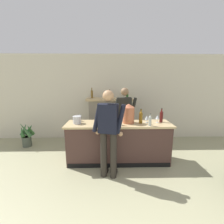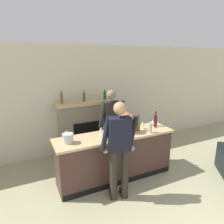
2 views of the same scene
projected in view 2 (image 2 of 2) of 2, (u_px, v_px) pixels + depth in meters
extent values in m
cube|color=beige|center=(90.00, 99.00, 5.26)|extent=(12.00, 0.07, 2.75)
cube|color=#452D27|center=(116.00, 157.00, 4.08)|extent=(2.36, 0.58, 0.91)
cube|color=tan|center=(116.00, 135.00, 3.96)|extent=(2.43, 0.65, 0.04)
cube|color=black|center=(122.00, 182.00, 3.93)|extent=(2.31, 0.01, 0.10)
cube|color=gray|center=(85.00, 129.00, 5.12)|extent=(1.27, 0.44, 1.32)
cube|color=black|center=(88.00, 139.00, 4.96)|extent=(0.70, 0.02, 0.85)
cube|color=tan|center=(84.00, 103.00, 4.92)|extent=(1.43, 0.52, 0.07)
cylinder|color=brown|center=(62.00, 98.00, 4.65)|extent=(0.07, 0.07, 0.24)
cylinder|color=brown|center=(61.00, 92.00, 4.61)|extent=(0.03, 0.03, 0.08)
cylinder|color=brown|center=(84.00, 97.00, 4.89)|extent=(0.07, 0.07, 0.20)
cylinder|color=brown|center=(84.00, 92.00, 4.85)|extent=(0.03, 0.03, 0.07)
cylinder|color=#1E531A|center=(105.00, 96.00, 5.12)|extent=(0.07, 0.07, 0.20)
cylinder|color=#1E531A|center=(105.00, 90.00, 5.08)|extent=(0.03, 0.03, 0.07)
cylinder|color=#2B2620|center=(125.00, 173.00, 3.47)|extent=(0.13, 0.13, 0.95)
cube|color=black|center=(123.00, 193.00, 3.65)|extent=(0.16, 0.26, 0.07)
cylinder|color=#2B2620|center=(114.00, 175.00, 3.43)|extent=(0.13, 0.13, 0.95)
cube|color=black|center=(113.00, 194.00, 3.61)|extent=(0.16, 0.26, 0.07)
cube|color=black|center=(120.00, 133.00, 3.26)|extent=(0.40, 0.30, 0.55)
cylinder|color=black|center=(133.00, 132.00, 3.32)|extent=(0.20, 0.08, 0.57)
sphere|color=tan|center=(132.00, 148.00, 3.42)|extent=(0.09, 0.09, 0.09)
cylinder|color=black|center=(106.00, 134.00, 3.23)|extent=(0.20, 0.08, 0.57)
sphere|color=tan|center=(106.00, 151.00, 3.33)|extent=(0.09, 0.09, 0.09)
sphere|color=tan|center=(120.00, 108.00, 3.15)|extent=(0.21, 0.21, 0.21)
cylinder|color=#2B2725|center=(108.00, 144.00, 4.64)|extent=(0.13, 0.13, 0.97)
cube|color=black|center=(109.00, 163.00, 4.69)|extent=(0.11, 0.24, 0.07)
cylinder|color=#2B2725|center=(115.00, 143.00, 4.72)|extent=(0.13, 0.13, 0.97)
cube|color=black|center=(117.00, 161.00, 4.78)|extent=(0.11, 0.24, 0.07)
cube|color=black|center=(112.00, 113.00, 4.49)|extent=(0.36, 0.23, 0.52)
cylinder|color=black|center=(103.00, 115.00, 4.37)|extent=(0.20, 0.08, 0.57)
sphere|color=#8A6A49|center=(103.00, 128.00, 4.44)|extent=(0.09, 0.09, 0.09)
cylinder|color=black|center=(121.00, 113.00, 4.58)|extent=(0.20, 0.08, 0.57)
sphere|color=#8A6A49|center=(121.00, 125.00, 4.64)|extent=(0.09, 0.09, 0.09)
sphere|color=#8A6A49|center=(111.00, 95.00, 4.38)|extent=(0.21, 0.21, 0.21)
cylinder|color=#BF6844|center=(126.00, 124.00, 4.01)|extent=(0.27, 0.27, 0.37)
cone|color=#BF6844|center=(126.00, 113.00, 3.96)|extent=(0.27, 0.27, 0.08)
cylinder|color=#B29333|center=(129.00, 131.00, 3.91)|extent=(0.02, 0.04, 0.02)
cylinder|color=silver|center=(68.00, 139.00, 3.52)|extent=(0.19, 0.19, 0.16)
cylinder|color=silver|center=(68.00, 134.00, 3.50)|extent=(0.20, 0.20, 0.01)
cylinder|color=#B4BCB3|center=(150.00, 128.00, 4.01)|extent=(0.07, 0.07, 0.19)
sphere|color=#B4BCB3|center=(151.00, 124.00, 3.98)|extent=(0.06, 0.06, 0.06)
cylinder|color=#B4BCB3|center=(151.00, 122.00, 3.97)|extent=(0.03, 0.03, 0.07)
cylinder|color=black|center=(151.00, 120.00, 3.96)|extent=(0.03, 0.03, 0.01)
cylinder|color=#4E1312|center=(155.00, 121.00, 4.41)|extent=(0.08, 0.08, 0.23)
sphere|color=#4E1312|center=(156.00, 116.00, 4.38)|extent=(0.07, 0.07, 0.07)
cylinder|color=#4E1312|center=(156.00, 114.00, 4.36)|extent=(0.03, 0.03, 0.09)
cylinder|color=black|center=(156.00, 112.00, 4.35)|extent=(0.03, 0.03, 0.01)
cylinder|color=#B0A8B8|center=(116.00, 131.00, 3.79)|extent=(0.07, 0.07, 0.22)
sphere|color=#B0A8B8|center=(116.00, 126.00, 3.77)|extent=(0.06, 0.06, 0.06)
cylinder|color=#B0A8B8|center=(116.00, 124.00, 3.75)|extent=(0.03, 0.03, 0.08)
cylinder|color=black|center=(116.00, 122.00, 3.74)|extent=(0.03, 0.03, 0.01)
cylinder|color=brown|center=(138.00, 125.00, 4.12)|extent=(0.08, 0.08, 0.24)
sphere|color=brown|center=(138.00, 120.00, 4.09)|extent=(0.08, 0.08, 0.08)
cylinder|color=brown|center=(138.00, 118.00, 4.07)|extent=(0.03, 0.03, 0.09)
cylinder|color=black|center=(139.00, 115.00, 4.06)|extent=(0.03, 0.03, 0.01)
cylinder|color=silver|center=(101.00, 135.00, 3.92)|extent=(0.07, 0.07, 0.01)
cylinder|color=silver|center=(101.00, 133.00, 3.91)|extent=(0.01, 0.01, 0.08)
cone|color=silver|center=(101.00, 129.00, 3.89)|extent=(0.07, 0.07, 0.08)
cylinder|color=silver|center=(122.00, 137.00, 3.80)|extent=(0.07, 0.07, 0.01)
cylinder|color=silver|center=(122.00, 135.00, 3.79)|extent=(0.01, 0.01, 0.08)
cone|color=silver|center=(122.00, 131.00, 3.77)|extent=(0.08, 0.08, 0.09)
cylinder|color=silver|center=(143.00, 129.00, 4.26)|extent=(0.07, 0.07, 0.01)
cylinder|color=silver|center=(143.00, 127.00, 4.25)|extent=(0.01, 0.01, 0.07)
cone|color=silver|center=(143.00, 123.00, 4.23)|extent=(0.09, 0.09, 0.09)
cylinder|color=silver|center=(152.00, 127.00, 4.35)|extent=(0.07, 0.07, 0.01)
cylinder|color=silver|center=(152.00, 125.00, 4.34)|extent=(0.01, 0.01, 0.08)
cone|color=silver|center=(153.00, 121.00, 4.32)|extent=(0.09, 0.09, 0.09)
cylinder|color=silver|center=(67.00, 139.00, 3.73)|extent=(0.08, 0.08, 0.01)
cylinder|color=silver|center=(67.00, 137.00, 3.72)|extent=(0.01, 0.01, 0.08)
cone|color=silver|center=(66.00, 132.00, 3.70)|extent=(0.09, 0.09, 0.09)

